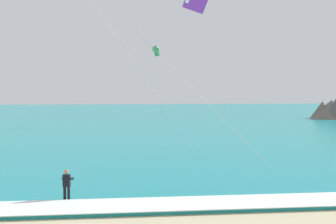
{
  "coord_description": "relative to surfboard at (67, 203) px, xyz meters",
  "views": [
    {
      "loc": [
        0.96,
        -6.84,
        5.64
      ],
      "look_at": [
        3.15,
        14.64,
        4.36
      ],
      "focal_mm": 42.98,
      "sensor_mm": 36.0,
      "label": 1
    }
  ],
  "objects": [
    {
      "name": "sea",
      "position": [
        2.0,
        57.72,
        0.07
      ],
      "size": [
        200.0,
        120.0,
        0.2
      ],
      "primitive_type": "cube",
      "color": "teal",
      "rests_on": "ground"
    },
    {
      "name": "surf_foam",
      "position": [
        2.0,
        -1.28,
        0.19
      ],
      "size": [
        200.0,
        2.29,
        0.04
      ],
      "primitive_type": "cube",
      "color": "white",
      "rests_on": "sea"
    },
    {
      "name": "headland_right",
      "position": [
        39.5,
        48.86,
        1.81
      ],
      "size": [
        7.99,
        7.99,
        4.15
      ],
      "color": "#56514C",
      "rests_on": "ground"
    },
    {
      "name": "kite_distant",
      "position": [
        7.32,
        40.62,
        11.39
      ],
      "size": [
        1.35,
        4.22,
        1.52
      ],
      "color": "green"
    },
    {
      "name": "surfboard",
      "position": [
        0.0,
        0.0,
        0.0
      ],
      "size": [
        0.69,
        1.46,
        0.09
      ],
      "color": "#E04C38",
      "rests_on": "ground"
    },
    {
      "name": "kitesurfer",
      "position": [
        0.0,
        0.02,
        0.91
      ],
      "size": [
        0.58,
        0.58,
        1.69
      ],
      "color": "black",
      "rests_on": "ground"
    }
  ]
}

